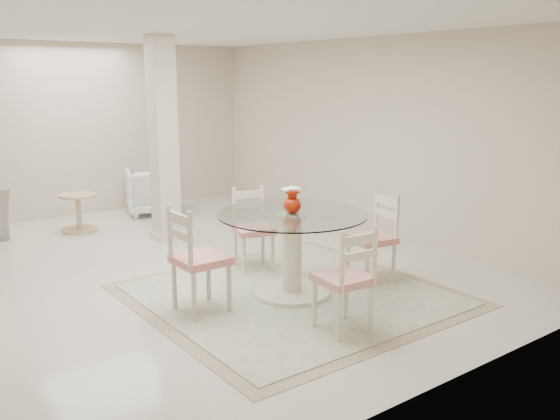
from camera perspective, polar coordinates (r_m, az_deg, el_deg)
ground at (r=6.95m, az=-9.73°, el=-5.62°), size 7.00×7.00×0.00m
room_shell at (r=6.62m, az=-10.32°, el=9.84°), size 6.02×7.02×2.71m
column at (r=8.04m, az=-11.16°, el=6.64°), size 0.30×0.30×2.70m
area_rug at (r=6.05m, az=1.15°, el=-8.15°), size 2.91×2.91×0.02m
dining_table at (r=5.91m, az=1.16°, el=-4.28°), size 1.48×1.48×0.85m
red_vase at (r=5.78m, az=1.17°, el=0.89°), size 0.20×0.18×0.27m
dining_chair_east at (r=6.39m, az=9.29°, el=-1.99°), size 0.48×0.48×1.06m
dining_chair_north at (r=6.77m, az=-2.75°, el=-1.17°), size 0.51×0.51×1.03m
dining_chair_west at (r=5.47m, az=-8.32°, el=-4.02°), size 0.46×0.46×1.13m
dining_chair_south at (r=5.04m, az=6.61°, el=-5.93°), size 0.45×0.45×1.05m
armchair_white at (r=9.79m, az=-12.18°, el=1.78°), size 1.00×1.01×0.73m
side_table at (r=8.94m, az=-18.79°, el=-0.38°), size 0.52×0.52×0.54m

